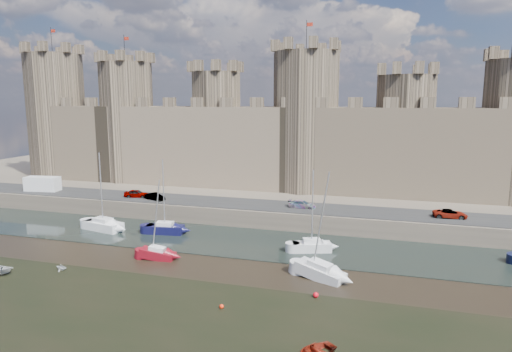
% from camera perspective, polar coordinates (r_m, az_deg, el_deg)
% --- Properties ---
extents(ground, '(160.00, 160.00, 0.00)m').
position_cam_1_polar(ground, '(37.18, -11.84, -19.21)').
color(ground, black).
rests_on(ground, ground).
extents(water_channel, '(160.00, 12.00, 0.08)m').
position_cam_1_polar(water_channel, '(57.67, -0.43, -8.35)').
color(water_channel, black).
rests_on(water_channel, ground).
extents(quay, '(160.00, 60.00, 2.50)m').
position_cam_1_polar(quay, '(91.44, 6.12, -0.90)').
color(quay, '#4C443A').
rests_on(quay, ground).
extents(road, '(160.00, 7.00, 0.10)m').
position_cam_1_polar(road, '(66.28, 2.08, -3.72)').
color(road, black).
rests_on(road, quay).
extents(castle, '(108.50, 11.00, 29.00)m').
position_cam_1_polar(castle, '(78.52, 4.21, 5.08)').
color(castle, '#42382B').
rests_on(castle, quay).
extents(car_0, '(3.99, 2.20, 1.28)m').
position_cam_1_polar(car_0, '(74.08, -14.72, -2.15)').
color(car_0, gray).
rests_on(car_0, quay).
extents(car_1, '(3.64, 2.23, 1.13)m').
position_cam_1_polar(car_1, '(71.43, -12.52, -2.55)').
color(car_1, gray).
rests_on(car_1, quay).
extents(car_2, '(3.94, 1.75, 1.12)m').
position_cam_1_polar(car_2, '(65.12, 5.79, -3.54)').
color(car_2, gray).
rests_on(car_2, quay).
extents(car_3, '(4.41, 2.32, 1.18)m').
position_cam_1_polar(car_3, '(64.52, 23.10, -4.37)').
color(car_3, gray).
rests_on(car_3, quay).
extents(van, '(5.87, 3.01, 2.45)m').
position_cam_1_polar(van, '(84.52, -25.14, -0.92)').
color(van, silver).
rests_on(van, quay).
extents(sailboat_0, '(6.04, 3.34, 10.67)m').
position_cam_1_polar(sailboat_0, '(66.17, -18.56, -5.79)').
color(sailboat_0, silver).
rests_on(sailboat_0, ground).
extents(sailboat_1, '(5.19, 2.59, 9.97)m').
position_cam_1_polar(sailboat_1, '(62.42, -11.33, -6.41)').
color(sailboat_1, black).
rests_on(sailboat_1, ground).
extents(sailboat_2, '(4.83, 3.11, 9.72)m').
position_cam_1_polar(sailboat_2, '(54.66, 6.97, -8.61)').
color(sailboat_2, silver).
rests_on(sailboat_2, ground).
extents(sailboat_4, '(4.03, 1.86, 9.16)m').
position_cam_1_polar(sailboat_4, '(53.16, -12.22, -9.40)').
color(sailboat_4, maroon).
rests_on(sailboat_4, ground).
extents(sailboat_5, '(5.44, 3.68, 10.95)m').
position_cam_1_polar(sailboat_5, '(47.11, 7.99, -11.68)').
color(sailboat_5, silver).
rests_on(sailboat_5, ground).
extents(dinghy_3, '(1.30, 1.12, 0.68)m').
position_cam_1_polar(dinghy_3, '(52.99, -23.16, -10.44)').
color(dinghy_3, silver).
rests_on(dinghy_3, ground).
extents(dinghy_4, '(3.95, 4.13, 0.70)m').
position_cam_1_polar(dinghy_4, '(34.40, 7.40, -20.95)').
color(dinghy_4, maroon).
rests_on(dinghy_4, ground).
extents(buoy_1, '(0.39, 0.39, 0.39)m').
position_cam_1_polar(buoy_1, '(40.85, -4.32, -15.95)').
color(buoy_1, '#FF2B0B').
rests_on(buoy_1, ground).
extents(buoy_3, '(0.50, 0.50, 0.50)m').
position_cam_1_polar(buoy_3, '(43.08, 7.49, -14.52)').
color(buoy_3, red).
rests_on(buoy_3, ground).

